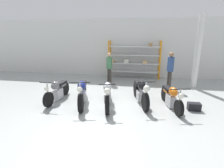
% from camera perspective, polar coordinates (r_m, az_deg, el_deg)
% --- Properties ---
extents(ground_plane, '(30.00, 30.00, 0.00)m').
position_cam_1_polar(ground_plane, '(7.01, -0.56, -6.40)').
color(ground_plane, '#9EA3A0').
extents(back_wall, '(30.00, 0.08, 3.60)m').
position_cam_1_polar(back_wall, '(11.35, 3.90, 11.57)').
color(back_wall, silver).
rests_on(back_wall, ground_plane).
extents(shelving_rack, '(3.18, 0.63, 2.29)m').
position_cam_1_polar(shelving_rack, '(10.99, 7.10, 8.06)').
color(shelving_rack, orange).
rests_on(shelving_rack, ground_plane).
extents(support_pillar, '(0.28, 0.28, 3.60)m').
position_cam_1_polar(support_pillar, '(9.60, 26.20, 9.19)').
color(support_pillar, silver).
rests_on(support_pillar, ground_plane).
extents(motorcycle_grey, '(0.64, 2.00, 0.96)m').
position_cam_1_polar(motorcycle_grey, '(7.57, -17.42, -2.10)').
color(motorcycle_grey, black).
rests_on(motorcycle_grey, ground_plane).
extents(motorcycle_blue, '(0.86, 2.12, 1.08)m').
position_cam_1_polar(motorcycle_blue, '(6.93, -9.67, -2.70)').
color(motorcycle_blue, black).
rests_on(motorcycle_blue, ground_plane).
extents(motorcycle_silver, '(0.68, 2.18, 1.07)m').
position_cam_1_polar(motorcycle_silver, '(6.67, -1.49, -3.20)').
color(motorcycle_silver, black).
rests_on(motorcycle_silver, ground_plane).
extents(motorcycle_black, '(0.82, 2.13, 1.08)m').
position_cam_1_polar(motorcycle_black, '(6.94, 9.39, -2.42)').
color(motorcycle_black, black).
rests_on(motorcycle_black, ground_plane).
extents(motorcycle_orange, '(0.76, 1.94, 0.94)m').
position_cam_1_polar(motorcycle_orange, '(6.87, 18.81, -4.05)').
color(motorcycle_orange, black).
rests_on(motorcycle_orange, ground_plane).
extents(person_browsing, '(0.45, 0.45, 1.69)m').
position_cam_1_polar(person_browsing, '(9.75, -0.88, 6.09)').
color(person_browsing, '#38332D').
rests_on(person_browsing, ground_plane).
extents(person_near_rack, '(0.40, 0.40, 1.83)m').
position_cam_1_polar(person_near_rack, '(9.15, 18.51, 5.23)').
color(person_near_rack, '#38332D').
rests_on(person_near_rack, ground_plane).
extents(toolbox, '(0.44, 0.26, 0.28)m').
position_cam_1_polar(toolbox, '(7.03, 25.21, -6.71)').
color(toolbox, black).
rests_on(toolbox, ground_plane).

